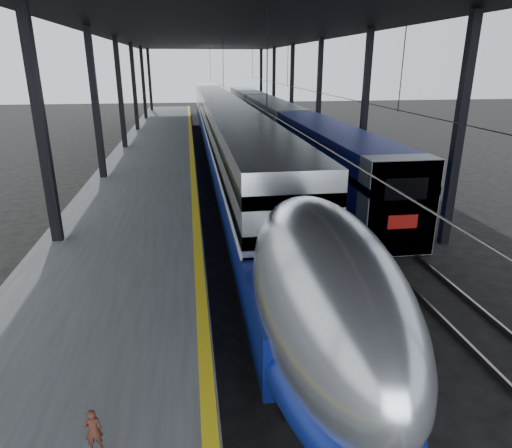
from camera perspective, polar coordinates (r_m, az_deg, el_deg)
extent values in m
plane|color=black|center=(13.67, -3.74, -12.18)|extent=(160.00, 160.00, 0.00)
cube|color=#4C4C4F|center=(32.42, -12.96, 7.11)|extent=(6.00, 80.00, 1.00)
cube|color=yellow|center=(32.21, -8.01, 8.25)|extent=(0.30, 80.00, 0.01)
cube|color=slate|center=(32.47, -4.42, 6.80)|extent=(0.08, 80.00, 0.16)
cube|color=slate|center=(32.59, -1.87, 6.90)|extent=(0.08, 80.00, 0.16)
cube|color=slate|center=(33.17, 4.30, 7.08)|extent=(0.08, 80.00, 0.16)
cube|color=slate|center=(33.50, 6.72, 7.12)|extent=(0.08, 80.00, 0.16)
cube|color=black|center=(17.55, -25.01, 8.94)|extent=(0.35, 0.35, 9.00)
cube|color=black|center=(19.79, 23.95, 10.09)|extent=(0.35, 0.35, 9.00)
cube|color=black|center=(27.21, -19.30, 12.79)|extent=(0.35, 0.35, 9.00)
cube|color=black|center=(28.70, 13.41, 13.63)|extent=(0.35, 0.35, 9.00)
cube|color=black|center=(37.05, -16.54, 14.57)|extent=(0.35, 0.35, 9.00)
cube|color=black|center=(38.16, 7.86, 15.29)|extent=(0.35, 0.35, 9.00)
cube|color=black|center=(46.96, -14.92, 15.59)|extent=(0.35, 0.35, 9.00)
cube|color=black|center=(47.84, 4.48, 16.22)|extent=(0.35, 0.35, 9.00)
cube|color=black|center=(56.90, -13.86, 16.25)|extent=(0.35, 0.35, 9.00)
cube|color=black|center=(57.63, 2.24, 16.80)|extent=(0.35, 0.35, 9.00)
cube|color=black|center=(66.86, -13.11, 16.70)|extent=(0.35, 0.35, 9.00)
cube|color=black|center=(67.48, 0.63, 17.20)|extent=(0.35, 0.35, 9.00)
cube|color=black|center=(31.80, -3.67, 23.19)|extent=(18.00, 75.00, 0.45)
cylinder|color=slate|center=(31.78, -3.33, 16.43)|extent=(0.03, 74.00, 0.03)
cylinder|color=slate|center=(32.61, 5.83, 16.44)|extent=(0.03, 74.00, 0.03)
cube|color=silver|center=(40.69, -4.36, 12.62)|extent=(2.97, 57.00, 4.09)
cube|color=navy|center=(39.38, -4.15, 10.52)|extent=(3.05, 62.00, 1.59)
cube|color=silver|center=(40.74, -4.35, 11.98)|extent=(3.07, 57.00, 0.10)
cube|color=black|center=(40.57, -4.41, 14.27)|extent=(3.01, 57.00, 0.43)
cube|color=black|center=(40.69, -4.36, 12.62)|extent=(3.01, 57.00, 0.43)
ellipsoid|color=silver|center=(10.49, 8.39, -9.00)|extent=(2.97, 8.40, 4.09)
ellipsoid|color=navy|center=(11.10, 8.09, -14.36)|extent=(3.05, 8.40, 1.74)
ellipsoid|color=black|center=(7.97, 14.03, -12.51)|extent=(1.54, 2.20, 0.92)
cube|color=black|center=(11.57, 7.89, -17.75)|extent=(2.25, 2.60, 0.40)
cube|color=black|center=(31.71, -3.01, 6.75)|extent=(2.25, 2.60, 0.40)
cube|color=navy|center=(26.03, 9.44, 7.68)|extent=(2.75, 18.00, 3.73)
cube|color=gray|center=(18.45, 17.17, 2.20)|extent=(2.80, 1.20, 3.78)
cube|color=black|center=(17.69, 18.27, 4.18)|extent=(1.67, 0.06, 0.83)
cube|color=#B6120E|center=(18.05, 17.85, 0.28)|extent=(1.18, 0.06, 0.54)
cube|color=gray|center=(44.29, 1.99, 12.71)|extent=(2.75, 18.00, 3.73)
cube|color=gray|center=(62.98, -1.16, 14.72)|extent=(2.75, 18.00, 3.73)
cube|color=black|center=(21.07, 14.00, -0.50)|extent=(2.16, 2.40, 0.36)
cube|color=black|center=(41.62, 2.70, 9.78)|extent=(2.16, 2.40, 0.36)
imported|color=#4B2519|center=(8.75, -19.68, -23.08)|extent=(0.33, 0.25, 0.81)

